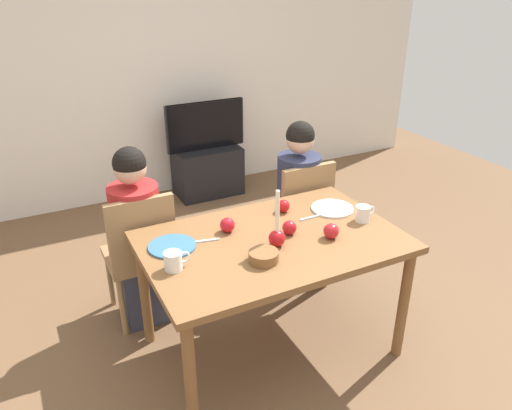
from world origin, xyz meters
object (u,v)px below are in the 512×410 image
at_px(mug_right, 363,213).
at_px(apple_far_edge, 227,225).
at_px(person_left_child, 138,240).
at_px(chair_left, 141,251).
at_px(mug_left, 174,261).
at_px(tv, 206,125).
at_px(plate_left, 172,246).
at_px(apple_by_left_plate, 289,228).
at_px(apple_by_right_mug, 283,206).
at_px(plate_right, 332,208).
at_px(tv_stand, 208,171).
at_px(chair_right, 300,213).
at_px(apple_near_candle, 331,231).
at_px(person_right_child, 298,204).
at_px(candle_centerpiece, 277,235).
at_px(bowl_walnuts, 264,256).
at_px(dining_table, 272,252).

relative_size(mug_right, apple_far_edge, 1.55).
distance_m(person_left_child, apple_far_edge, 0.65).
height_order(chair_left, mug_left, chair_left).
distance_m(tv, plate_left, 2.38).
xyz_separation_m(tv, apple_far_edge, (-0.71, -2.11, 0.08)).
height_order(apple_by_left_plate, apple_by_right_mug, apple_by_left_plate).
relative_size(plate_right, mug_right, 1.99).
bearing_deg(mug_right, mug_left, 179.71).
bearing_deg(apple_by_left_plate, apple_by_right_mug, 67.06).
bearing_deg(plate_left, tv_stand, 64.13).
xyz_separation_m(chair_right, apple_near_candle, (-0.27, -0.74, 0.28)).
xyz_separation_m(person_right_child, candle_centerpiece, (-0.57, -0.71, 0.25)).
bearing_deg(tv_stand, person_left_child, -123.77).
bearing_deg(apple_by_left_plate, apple_near_candle, -38.04).
xyz_separation_m(chair_right, tv_stand, (-0.03, 1.69, -0.27)).
xyz_separation_m(chair_left, person_right_child, (1.14, 0.03, 0.06)).
bearing_deg(mug_right, candle_centerpiece, -177.57).
bearing_deg(mug_right, bowl_walnuts, -169.91).
distance_m(chair_left, candle_centerpiece, 0.94).
height_order(plate_right, bowl_walnuts, bowl_walnuts).
height_order(tv_stand, candle_centerpiece, candle_centerpiece).
xyz_separation_m(plate_right, mug_left, (-1.07, -0.20, 0.04)).
distance_m(dining_table, tv, 2.36).
height_order(plate_right, apple_by_left_plate, apple_by_left_plate).
distance_m(chair_left, person_left_child, 0.07).
xyz_separation_m(chair_right, person_left_child, (-1.14, 0.03, 0.06)).
distance_m(tv_stand, plate_right, 2.21).
xyz_separation_m(chair_left, tv, (1.11, 1.69, 0.20)).
xyz_separation_m(tv_stand, bowl_walnuts, (-0.67, -2.48, 0.54)).
bearing_deg(tv_stand, tv, 90.00).
bearing_deg(bowl_walnuts, person_right_child, 49.21).
relative_size(dining_table, person_right_child, 1.19).
relative_size(dining_table, tv, 1.77).
relative_size(chair_left, bowl_walnuts, 5.87).
bearing_deg(plate_left, apple_by_left_plate, -14.00).
distance_m(plate_right, bowl_walnuts, 0.73).
distance_m(candle_centerpiece, apple_by_right_mug, 0.41).
xyz_separation_m(tv_stand, candle_centerpiece, (-0.54, -2.37, 0.58)).
xyz_separation_m(tv, bowl_walnuts, (-0.67, -2.48, 0.07)).
distance_m(mug_right, bowl_walnuts, 0.73).
height_order(dining_table, mug_right, mug_right).
xyz_separation_m(tv, plate_left, (-1.04, -2.14, 0.05)).
bearing_deg(chair_right, chair_left, 180.00).
distance_m(person_right_child, tv_stand, 1.69).
xyz_separation_m(dining_table, apple_near_candle, (0.29, -0.13, 0.13)).
bearing_deg(apple_far_edge, candle_centerpiece, -56.87).
xyz_separation_m(mug_right, apple_far_edge, (-0.76, 0.24, -0.01)).
bearing_deg(mug_right, apple_by_left_plate, 173.22).
xyz_separation_m(tv_stand, plate_left, (-1.04, -2.14, 0.52)).
relative_size(chair_right, tv_stand, 1.41).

